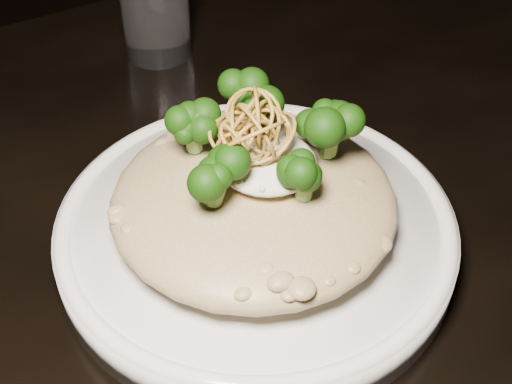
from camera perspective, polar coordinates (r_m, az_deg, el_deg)
table at (r=0.59m, az=-2.85°, el=-9.50°), size 1.10×0.80×0.75m
plate at (r=0.52m, az=0.00°, el=-3.32°), size 0.28×0.28×0.03m
risotto at (r=0.49m, az=-0.19°, el=-0.68°), size 0.20×0.20×0.04m
broccoli at (r=0.46m, az=-0.09°, el=4.17°), size 0.13×0.13×0.05m
cheese at (r=0.47m, az=0.92°, el=2.36°), size 0.07×0.07×0.02m
shallots at (r=0.45m, az=-0.53°, el=5.43°), size 0.06×0.06×0.04m
drinking_glass at (r=0.72m, az=-8.13°, el=14.91°), size 0.07×0.07×0.12m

